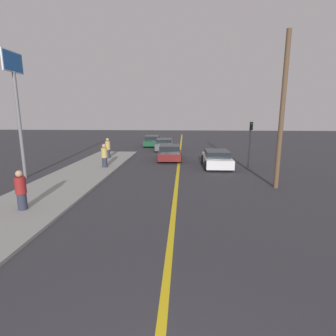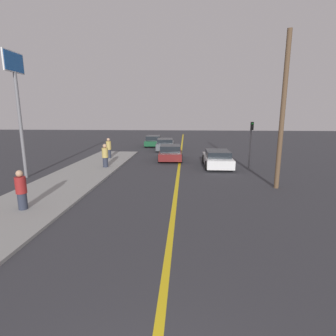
{
  "view_description": "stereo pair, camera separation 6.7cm",
  "coord_description": "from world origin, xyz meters",
  "px_view_note": "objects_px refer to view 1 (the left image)",
  "views": [
    {
      "loc": [
        0.38,
        -1.69,
        3.91
      ],
      "look_at": [
        -0.3,
        9.5,
        1.56
      ],
      "focal_mm": 28.0,
      "sensor_mm": 36.0,
      "label": 1
    },
    {
      "loc": [
        0.44,
        -1.69,
        3.91
      ],
      "look_at": [
        -0.3,
        9.5,
        1.56
      ],
      "focal_mm": 28.0,
      "sensor_mm": 36.0,
      "label": 2
    }
  ],
  "objects_px": {
    "pedestrian_far_standing": "(108,148)",
    "pedestrian_mid_group": "(104,156)",
    "car_parked_left_lot": "(153,141)",
    "traffic_light": "(250,140)",
    "car_near_right_lane": "(217,159)",
    "car_far_distant": "(164,144)",
    "pedestrian_near_curb": "(21,190)",
    "roadside_sign": "(15,88)",
    "car_ahead_center": "(170,153)",
    "utility_pole": "(282,113)"
  },
  "relations": [
    {
      "from": "car_parked_left_lot",
      "to": "pedestrian_mid_group",
      "type": "bearing_deg",
      "value": -99.97
    },
    {
      "from": "traffic_light",
      "to": "roadside_sign",
      "type": "relative_size",
      "value": 0.45
    },
    {
      "from": "car_near_right_lane",
      "to": "traffic_light",
      "type": "relative_size",
      "value": 1.3
    },
    {
      "from": "pedestrian_mid_group",
      "to": "pedestrian_far_standing",
      "type": "bearing_deg",
      "value": 102.78
    },
    {
      "from": "car_ahead_center",
      "to": "car_far_distant",
      "type": "relative_size",
      "value": 0.88
    },
    {
      "from": "car_near_right_lane",
      "to": "pedestrian_far_standing",
      "type": "relative_size",
      "value": 2.52
    },
    {
      "from": "car_ahead_center",
      "to": "car_parked_left_lot",
      "type": "bearing_deg",
      "value": 102.58
    },
    {
      "from": "car_parked_left_lot",
      "to": "utility_pole",
      "type": "xyz_separation_m",
      "value": [
        8.74,
        -17.8,
        3.32
      ]
    },
    {
      "from": "pedestrian_mid_group",
      "to": "car_far_distant",
      "type": "bearing_deg",
      "value": 70.52
    },
    {
      "from": "car_ahead_center",
      "to": "car_parked_left_lot",
      "type": "relative_size",
      "value": 0.92
    },
    {
      "from": "car_near_right_lane",
      "to": "pedestrian_mid_group",
      "type": "height_order",
      "value": "pedestrian_mid_group"
    },
    {
      "from": "car_far_distant",
      "to": "traffic_light",
      "type": "xyz_separation_m",
      "value": [
        6.7,
        -9.63,
        1.48
      ]
    },
    {
      "from": "car_far_distant",
      "to": "car_parked_left_lot",
      "type": "height_order",
      "value": "car_parked_left_lot"
    },
    {
      "from": "car_parked_left_lot",
      "to": "utility_pole",
      "type": "bearing_deg",
      "value": -66.05
    },
    {
      "from": "car_parked_left_lot",
      "to": "traffic_light",
      "type": "height_order",
      "value": "traffic_light"
    },
    {
      "from": "utility_pole",
      "to": "pedestrian_far_standing",
      "type": "bearing_deg",
      "value": 144.37
    },
    {
      "from": "utility_pole",
      "to": "pedestrian_mid_group",
      "type": "bearing_deg",
      "value": 157.88
    },
    {
      "from": "pedestrian_mid_group",
      "to": "utility_pole",
      "type": "bearing_deg",
      "value": -22.12
    },
    {
      "from": "pedestrian_mid_group",
      "to": "roadside_sign",
      "type": "height_order",
      "value": "roadside_sign"
    },
    {
      "from": "car_near_right_lane",
      "to": "utility_pole",
      "type": "height_order",
      "value": "utility_pole"
    },
    {
      "from": "roadside_sign",
      "to": "utility_pole",
      "type": "bearing_deg",
      "value": -5.26
    },
    {
      "from": "car_near_right_lane",
      "to": "roadside_sign",
      "type": "height_order",
      "value": "roadside_sign"
    },
    {
      "from": "utility_pole",
      "to": "car_far_distant",
      "type": "bearing_deg",
      "value": 116.22
    },
    {
      "from": "traffic_light",
      "to": "utility_pole",
      "type": "relative_size",
      "value": 0.42
    },
    {
      "from": "pedestrian_far_standing",
      "to": "pedestrian_mid_group",
      "type": "bearing_deg",
      "value": -77.22
    },
    {
      "from": "car_near_right_lane",
      "to": "roadside_sign",
      "type": "xyz_separation_m",
      "value": [
        -12.21,
        -4.12,
        4.73
      ]
    },
    {
      "from": "pedestrian_mid_group",
      "to": "pedestrian_far_standing",
      "type": "relative_size",
      "value": 0.97
    },
    {
      "from": "pedestrian_near_curb",
      "to": "car_ahead_center",
      "type": "bearing_deg",
      "value": 66.96
    },
    {
      "from": "car_near_right_lane",
      "to": "pedestrian_far_standing",
      "type": "xyz_separation_m",
      "value": [
        -8.98,
        2.75,
        0.35
      ]
    },
    {
      "from": "car_ahead_center",
      "to": "car_far_distant",
      "type": "xyz_separation_m",
      "value": [
        -0.91,
        6.21,
        -0.02
      ]
    },
    {
      "from": "pedestrian_near_curb",
      "to": "car_parked_left_lot",
      "type": "bearing_deg",
      "value": 83.19
    },
    {
      "from": "traffic_light",
      "to": "utility_pole",
      "type": "bearing_deg",
      "value": -85.75
    },
    {
      "from": "car_far_distant",
      "to": "pedestrian_mid_group",
      "type": "distance_m",
      "value": 10.62
    },
    {
      "from": "car_parked_left_lot",
      "to": "pedestrian_mid_group",
      "type": "xyz_separation_m",
      "value": [
        -1.84,
        -13.5,
        0.32
      ]
    },
    {
      "from": "car_ahead_center",
      "to": "car_far_distant",
      "type": "height_order",
      "value": "car_ahead_center"
    },
    {
      "from": "car_near_right_lane",
      "to": "car_ahead_center",
      "type": "bearing_deg",
      "value": 143.77
    },
    {
      "from": "pedestrian_near_curb",
      "to": "pedestrian_far_standing",
      "type": "bearing_deg",
      "value": 90.45
    },
    {
      "from": "car_near_right_lane",
      "to": "traffic_light",
      "type": "height_order",
      "value": "traffic_light"
    },
    {
      "from": "roadside_sign",
      "to": "utility_pole",
      "type": "relative_size",
      "value": 0.94
    },
    {
      "from": "traffic_light",
      "to": "car_parked_left_lot",
      "type": "bearing_deg",
      "value": 122.6
    },
    {
      "from": "pedestrian_near_curb",
      "to": "roadside_sign",
      "type": "bearing_deg",
      "value": 120.86
    },
    {
      "from": "pedestrian_near_curb",
      "to": "pedestrian_mid_group",
      "type": "bearing_deg",
      "value": 84.69
    },
    {
      "from": "car_far_distant",
      "to": "utility_pole",
      "type": "xyz_separation_m",
      "value": [
        7.05,
        -14.31,
        3.32
      ]
    },
    {
      "from": "car_far_distant",
      "to": "pedestrian_far_standing",
      "type": "distance_m",
      "value": 7.53
    },
    {
      "from": "pedestrian_mid_group",
      "to": "pedestrian_far_standing",
      "type": "height_order",
      "value": "pedestrian_far_standing"
    },
    {
      "from": "traffic_light",
      "to": "pedestrian_mid_group",
      "type": "bearing_deg",
      "value": -177.9
    },
    {
      "from": "pedestrian_far_standing",
      "to": "roadside_sign",
      "type": "xyz_separation_m",
      "value": [
        -3.23,
        -6.87,
        4.38
      ]
    },
    {
      "from": "utility_pole",
      "to": "pedestrian_near_curb",
      "type": "bearing_deg",
      "value": -159.65
    },
    {
      "from": "car_ahead_center",
      "to": "pedestrian_far_standing",
      "type": "distance_m",
      "value": 5.35
    },
    {
      "from": "pedestrian_near_curb",
      "to": "pedestrian_far_standing",
      "type": "xyz_separation_m",
      "value": [
        -0.1,
        12.44,
        0.06
      ]
    }
  ]
}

